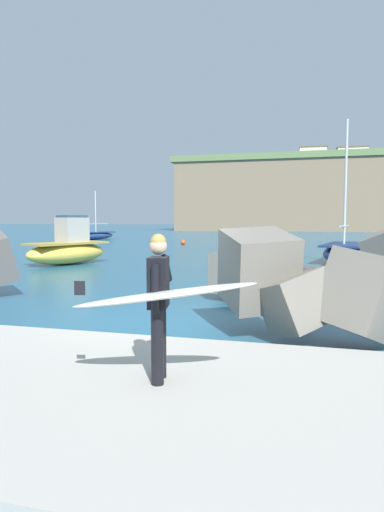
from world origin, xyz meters
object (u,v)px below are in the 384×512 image
(station_building_west, at_px, (313,157))
(station_building_central, at_px, (351,157))
(surfer_with_board, at_px, (160,297))
(boat_mid_left, at_px, (345,252))
(boat_near_left, at_px, (68,249))
(mooring_buoy_inner, at_px, (183,242))
(boat_near_right, at_px, (93,235))

(station_building_west, bearing_deg, station_building_central, -3.66)
(surfer_with_board, relative_size, boat_mid_left, 0.30)
(station_building_central, bearing_deg, boat_mid_left, -95.34)
(boat_near_left, height_order, mooring_buoy_inner, boat_near_left)
(surfer_with_board, height_order, station_building_central, station_building_central)
(surfer_with_board, distance_m, station_building_west, 106.69)
(boat_near_right, relative_size, mooring_buoy_inner, 14.84)
(surfer_with_board, relative_size, station_building_central, 0.25)
(boat_near_left, height_order, station_building_central, station_building_central)
(boat_mid_left, relative_size, mooring_buoy_inner, 16.23)
(boat_near_right, xyz_separation_m, station_building_central, (32.87, 65.21, 16.34))
(boat_near_left, relative_size, station_building_central, 0.57)
(boat_near_left, xyz_separation_m, mooring_buoy_inner, (0.87, 17.93, -0.55))
(surfer_with_board, distance_m, boat_near_right, 45.04)
(boat_mid_left, xyz_separation_m, station_building_central, (8.03, 85.99, 16.26))
(surfer_with_board, distance_m, boat_mid_left, 19.28)
(mooring_buoy_inner, relative_size, station_building_west, 0.06)
(surfer_with_board, xyz_separation_m, station_building_central, (11.63, 104.92, 15.53))
(boat_mid_left, bearing_deg, boat_near_left, -161.89)
(mooring_buoy_inner, height_order, station_building_central, station_building_central)
(boat_near_left, xyz_separation_m, boat_mid_left, (13.30, 4.35, -0.22))
(boat_near_right, distance_m, boat_mid_left, 32.38)
(boat_near_left, bearing_deg, boat_mid_left, 18.11)
(surfer_with_board, relative_size, station_building_west, 0.29)
(surfer_with_board, distance_m, mooring_buoy_inner, 33.71)
(mooring_buoy_inner, relative_size, station_building_central, 0.05)
(boat_near_right, distance_m, mooring_buoy_inner, 14.35)
(surfer_with_board, relative_size, boat_near_right, 0.32)
(surfer_with_board, xyz_separation_m, boat_mid_left, (3.60, 18.93, -0.73))
(boat_near_left, relative_size, station_building_west, 0.65)
(station_building_central, bearing_deg, mooring_buoy_inner, -105.78)
(boat_near_right, height_order, station_building_west, station_building_west)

